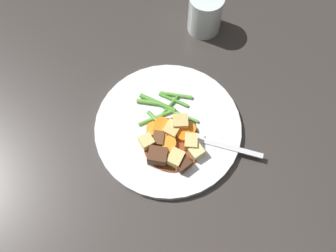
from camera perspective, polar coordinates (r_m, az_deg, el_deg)
The scene contains 31 objects.
ground_plane at distance 0.73m, azimuth 0.00°, elevation -0.48°, with size 3.00×3.00×0.00m, color #383330.
dinner_plate at distance 0.72m, azimuth 0.00°, elevation -0.24°, with size 0.29×0.29×0.01m, color white.
stew_sauce at distance 0.70m, azimuth 0.69°, elevation -2.83°, with size 0.11×0.11×0.00m, color brown.
carrot_slice_0 at distance 0.71m, azimuth -1.01°, elevation 0.32°, with size 0.03×0.03×0.01m, color orange.
carrot_slice_1 at distance 0.71m, azimuth 3.30°, elevation -0.52°, with size 0.03×0.03×0.01m, color orange.
carrot_slice_2 at distance 0.70m, azimuth -1.18°, elevation -0.92°, with size 0.03×0.03×0.01m, color orange.
carrot_slice_3 at distance 0.71m, azimuth -2.22°, elevation -0.49°, with size 0.03×0.03×0.01m, color orange.
carrot_slice_4 at distance 0.69m, azimuth 0.25°, elevation -4.33°, with size 0.03×0.03×0.01m, color orange.
carrot_slice_5 at distance 0.70m, azimuth 2.42°, elevation -1.42°, with size 0.03×0.03×0.01m, color orange.
carrot_slice_6 at distance 0.69m, azimuth -0.03°, elevation -2.76°, with size 0.03×0.03×0.01m, color orange.
potato_chunk_0 at distance 0.69m, azimuth 4.43°, elevation -4.04°, with size 0.02×0.02×0.02m, color #EAD68C.
potato_chunk_1 at distance 0.70m, azimuth 0.63°, elevation -0.54°, with size 0.03×0.03×0.02m, color #DBBC6B.
potato_chunk_2 at distance 0.70m, azimuth 1.92°, elevation 0.62°, with size 0.03×0.03×0.03m, color #DBBC6B.
potato_chunk_3 at distance 0.68m, azimuth 1.20°, elevation -5.07°, with size 0.03×0.03×0.03m, color #E5CC7A.
potato_chunk_4 at distance 0.69m, azimuth 3.57°, elevation -2.51°, with size 0.03×0.02×0.02m, color #E5CC7A.
potato_chunk_5 at distance 0.69m, azimuth -3.33°, elevation -2.46°, with size 0.02×0.02×0.02m, color #E5CC7A.
meat_chunk_0 at distance 0.68m, azimuth 2.25°, elevation -5.84°, with size 0.02×0.03×0.02m, color #4C2B19.
meat_chunk_1 at distance 0.69m, azimuth -1.49°, elevation -2.01°, with size 0.03×0.02×0.02m, color brown.
meat_chunk_2 at distance 0.68m, azimuth -1.59°, elevation -4.70°, with size 0.03×0.03×0.03m, color #56331E.
green_bean_0 at distance 0.73m, azimuth -0.18°, elevation 2.73°, with size 0.01×0.01×0.07m, color #4C8E33.
green_bean_1 at distance 0.72m, azimuth -1.77°, elevation 1.37°, with size 0.01×0.01×0.08m, color #66AD42.
green_bean_2 at distance 0.73m, azimuth -2.89°, elevation 3.69°, with size 0.01×0.01×0.05m, color #66AD42.
green_bean_3 at distance 0.71m, azimuth 0.61°, elevation 0.54°, with size 0.01×0.01×0.05m, color #599E38.
green_bean_4 at distance 0.71m, azimuth 0.62°, elevation 0.34°, with size 0.01×0.01×0.05m, color #4C8E33.
green_bean_5 at distance 0.73m, azimuth -1.62°, elevation 3.61°, with size 0.01×0.01×0.08m, color #599E38.
green_bean_6 at distance 0.72m, azimuth -1.57°, elevation 0.75°, with size 0.01×0.01×0.06m, color #66AD42.
green_bean_7 at distance 0.72m, azimuth 2.28°, elevation 1.65°, with size 0.01×0.01×0.07m, color #66AD42.
green_bean_8 at distance 0.74m, azimuth 0.84°, elevation 4.10°, with size 0.01×0.01×0.06m, color #599E38.
green_bean_9 at distance 0.74m, azimuth 1.27°, elevation 4.81°, with size 0.01×0.01×0.06m, color #66AD42.
fork at distance 0.70m, azimuth 7.20°, elevation -2.72°, with size 0.07×0.17×0.00m.
water_glass at distance 0.84m, azimuth 5.79°, elevation 17.04°, with size 0.07×0.07×0.09m, color silver.
Camera 1 is at (0.30, -0.01, 0.66)m, focal length 39.26 mm.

